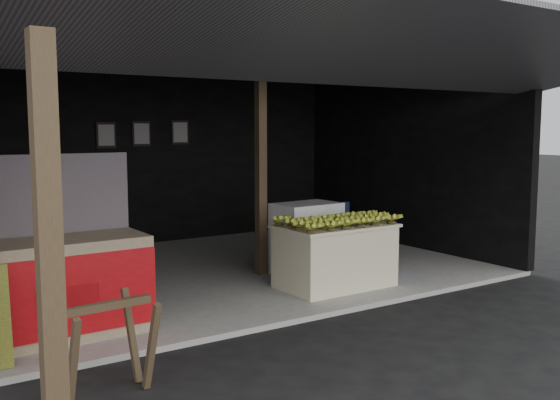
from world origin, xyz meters
TOP-DOWN VIEW (x-y plane):
  - ground at (0.00, 0.00)m, footprint 80.00×80.00m
  - concrete_slab at (0.00, 2.50)m, footprint 7.00×5.00m
  - shophouse at (0.00, 2.82)m, footprint 7.40×7.29m
  - banana_table at (0.71, 0.82)m, footprint 1.43×0.89m
  - banana_pile at (0.71, 0.82)m, footprint 1.31×0.79m
  - white_crate at (0.84, 1.61)m, footprint 0.90×0.64m
  - neighbor_stall at (-2.64, 0.80)m, footprint 1.67×0.78m
  - sawhorse at (-2.65, -0.64)m, footprint 0.75×0.69m
  - water_barrel at (1.69, 0.97)m, footprint 0.31×0.31m
  - plastic_chair at (1.99, 2.31)m, footprint 0.46×0.46m
  - magenta_rug at (1.58, 1.91)m, footprint 1.57×1.10m
  - picture_frames at (-0.17, 4.89)m, footprint 1.62×0.04m

SIDE VIEW (x-z plane):
  - ground at x=0.00m, z-range 0.00..0.00m
  - concrete_slab at x=0.00m, z-range 0.00..0.06m
  - magenta_rug at x=1.58m, z-range 0.06..0.07m
  - water_barrel at x=1.69m, z-range 0.06..0.51m
  - banana_table at x=0.71m, z-range 0.06..0.84m
  - sawhorse at x=-2.65m, z-range 0.10..0.83m
  - plastic_chair at x=1.99m, z-range 0.13..0.95m
  - white_crate at x=0.84m, z-range 0.06..1.02m
  - neighbor_stall at x=-2.64m, z-range -0.28..1.43m
  - banana_pile at x=0.71m, z-range 0.84..1.00m
  - picture_frames at x=-0.17m, z-range 1.70..2.16m
  - shophouse at x=0.00m, z-range 0.59..3.61m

